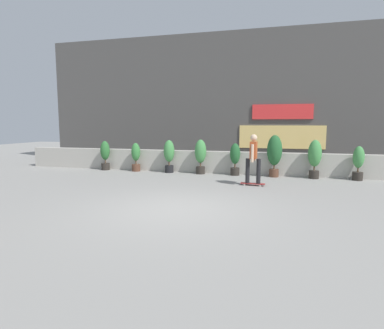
{
  "coord_description": "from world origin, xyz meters",
  "views": [
    {
      "loc": [
        2.41,
        -7.32,
        2.05
      ],
      "look_at": [
        0.0,
        1.5,
        0.9
      ],
      "focal_mm": 30.67,
      "sensor_mm": 36.0,
      "label": 1
    }
  ],
  "objects_px": {
    "potted_plant_1": "(136,156)",
    "potted_plant_4": "(235,158)",
    "potted_plant_2": "(169,154)",
    "potted_plant_7": "(358,162)",
    "potted_plant_6": "(315,156)",
    "potted_plant_3": "(200,154)",
    "potted_plant_5": "(275,152)",
    "potted_plant_0": "(105,154)",
    "skater_by_wall_left": "(253,157)"
  },
  "relations": [
    {
      "from": "potted_plant_1",
      "to": "potted_plant_7",
      "type": "bearing_deg",
      "value": 0.0
    },
    {
      "from": "potted_plant_5",
      "to": "skater_by_wall_left",
      "type": "bearing_deg",
      "value": -107.46
    },
    {
      "from": "potted_plant_4",
      "to": "potted_plant_6",
      "type": "relative_size",
      "value": 0.88
    },
    {
      "from": "potted_plant_0",
      "to": "potted_plant_5",
      "type": "bearing_deg",
      "value": -0.0
    },
    {
      "from": "potted_plant_4",
      "to": "potted_plant_5",
      "type": "height_order",
      "value": "potted_plant_5"
    },
    {
      "from": "skater_by_wall_left",
      "to": "potted_plant_1",
      "type": "bearing_deg",
      "value": 158.63
    },
    {
      "from": "potted_plant_2",
      "to": "potted_plant_4",
      "type": "distance_m",
      "value": 2.76
    },
    {
      "from": "potted_plant_1",
      "to": "potted_plant_4",
      "type": "relative_size",
      "value": 0.96
    },
    {
      "from": "potted_plant_1",
      "to": "potted_plant_6",
      "type": "relative_size",
      "value": 0.84
    },
    {
      "from": "potted_plant_2",
      "to": "potted_plant_7",
      "type": "height_order",
      "value": "potted_plant_2"
    },
    {
      "from": "potted_plant_7",
      "to": "potted_plant_1",
      "type": "bearing_deg",
      "value": -180.0
    },
    {
      "from": "potted_plant_1",
      "to": "potted_plant_5",
      "type": "xyz_separation_m",
      "value": [
        5.78,
        -0.0,
        0.29
      ]
    },
    {
      "from": "potted_plant_0",
      "to": "potted_plant_6",
      "type": "bearing_deg",
      "value": 0.0
    },
    {
      "from": "potted_plant_4",
      "to": "potted_plant_2",
      "type": "bearing_deg",
      "value": -180.0
    },
    {
      "from": "potted_plant_6",
      "to": "potted_plant_7",
      "type": "bearing_deg",
      "value": 0.0
    },
    {
      "from": "potted_plant_4",
      "to": "potted_plant_7",
      "type": "bearing_deg",
      "value": 0.0
    },
    {
      "from": "potted_plant_0",
      "to": "potted_plant_5",
      "type": "distance_m",
      "value": 7.25
    },
    {
      "from": "potted_plant_0",
      "to": "potted_plant_2",
      "type": "distance_m",
      "value": 2.98
    },
    {
      "from": "potted_plant_1",
      "to": "potted_plant_2",
      "type": "xyz_separation_m",
      "value": [
        1.51,
        0.0,
        0.12
      ]
    },
    {
      "from": "potted_plant_0",
      "to": "potted_plant_2",
      "type": "bearing_deg",
      "value": 0.0
    },
    {
      "from": "potted_plant_7",
      "to": "potted_plant_2",
      "type": "bearing_deg",
      "value": -180.0
    },
    {
      "from": "potted_plant_1",
      "to": "potted_plant_4",
      "type": "distance_m",
      "value": 4.27
    },
    {
      "from": "potted_plant_3",
      "to": "potted_plant_4",
      "type": "xyz_separation_m",
      "value": [
        1.41,
        0.0,
        -0.1
      ]
    },
    {
      "from": "potted_plant_6",
      "to": "potted_plant_7",
      "type": "height_order",
      "value": "potted_plant_6"
    },
    {
      "from": "potted_plant_4",
      "to": "potted_plant_7",
      "type": "xyz_separation_m",
      "value": [
        4.45,
        0.0,
        -0.03
      ]
    },
    {
      "from": "potted_plant_2",
      "to": "potted_plant_3",
      "type": "height_order",
      "value": "potted_plant_3"
    },
    {
      "from": "potted_plant_1",
      "to": "potted_plant_7",
      "type": "xyz_separation_m",
      "value": [
        8.72,
        0.0,
        0.02
      ]
    },
    {
      "from": "potted_plant_1",
      "to": "potted_plant_5",
      "type": "relative_size",
      "value": 0.76
    },
    {
      "from": "potted_plant_2",
      "to": "potted_plant_5",
      "type": "bearing_deg",
      "value": -0.0
    },
    {
      "from": "potted_plant_1",
      "to": "potted_plant_7",
      "type": "height_order",
      "value": "potted_plant_7"
    },
    {
      "from": "potted_plant_0",
      "to": "potted_plant_1",
      "type": "bearing_deg",
      "value": 0.0
    },
    {
      "from": "potted_plant_4",
      "to": "potted_plant_5",
      "type": "distance_m",
      "value": 1.53
    },
    {
      "from": "potted_plant_4",
      "to": "potted_plant_7",
      "type": "relative_size",
      "value": 1.02
    },
    {
      "from": "skater_by_wall_left",
      "to": "potted_plant_5",
      "type": "bearing_deg",
      "value": 72.54
    },
    {
      "from": "potted_plant_0",
      "to": "skater_by_wall_left",
      "type": "relative_size",
      "value": 0.76
    },
    {
      "from": "potted_plant_0",
      "to": "potted_plant_2",
      "type": "height_order",
      "value": "potted_plant_2"
    },
    {
      "from": "potted_plant_3",
      "to": "potted_plant_6",
      "type": "bearing_deg",
      "value": 0.0
    },
    {
      "from": "potted_plant_5",
      "to": "potted_plant_6",
      "type": "height_order",
      "value": "potted_plant_5"
    },
    {
      "from": "potted_plant_0",
      "to": "potted_plant_1",
      "type": "height_order",
      "value": "potted_plant_0"
    },
    {
      "from": "potted_plant_4",
      "to": "potted_plant_6",
      "type": "xyz_separation_m",
      "value": [
        2.96,
        -0.0,
        0.14
      ]
    },
    {
      "from": "potted_plant_3",
      "to": "potted_plant_7",
      "type": "distance_m",
      "value": 5.86
    },
    {
      "from": "potted_plant_5",
      "to": "potted_plant_0",
      "type": "bearing_deg",
      "value": 180.0
    },
    {
      "from": "skater_by_wall_left",
      "to": "potted_plant_0",
      "type": "bearing_deg",
      "value": 163.08
    },
    {
      "from": "potted_plant_6",
      "to": "potted_plant_2",
      "type": "bearing_deg",
      "value": 180.0
    },
    {
      "from": "potted_plant_1",
      "to": "potted_plant_5",
      "type": "height_order",
      "value": "potted_plant_5"
    },
    {
      "from": "potted_plant_1",
      "to": "potted_plant_0",
      "type": "bearing_deg",
      "value": 180.0
    },
    {
      "from": "potted_plant_3",
      "to": "potted_plant_4",
      "type": "distance_m",
      "value": 1.41
    },
    {
      "from": "potted_plant_3",
      "to": "potted_plant_5",
      "type": "bearing_deg",
      "value": -0.0
    },
    {
      "from": "potted_plant_3",
      "to": "skater_by_wall_left",
      "type": "distance_m",
      "value": 3.05
    },
    {
      "from": "potted_plant_2",
      "to": "potted_plant_3",
      "type": "distance_m",
      "value": 1.35
    }
  ]
}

